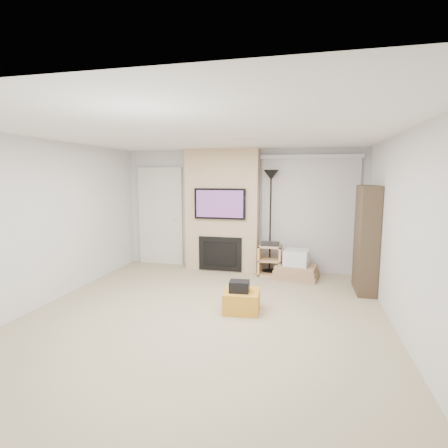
% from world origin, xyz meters
% --- Properties ---
extents(floor, '(5.00, 5.50, 0.00)m').
position_xyz_m(floor, '(0.00, 0.00, 0.00)').
color(floor, tan).
rests_on(floor, ground).
extents(ceiling, '(5.00, 5.50, 0.00)m').
position_xyz_m(ceiling, '(0.00, 0.00, 2.50)').
color(ceiling, white).
rests_on(ceiling, wall_back).
extents(wall_back, '(5.00, 0.00, 2.50)m').
position_xyz_m(wall_back, '(0.00, 2.75, 1.25)').
color(wall_back, silver).
rests_on(wall_back, ground).
extents(wall_front, '(5.00, 0.00, 2.50)m').
position_xyz_m(wall_front, '(0.00, -2.75, 1.25)').
color(wall_front, silver).
rests_on(wall_front, ground).
extents(wall_left, '(0.00, 5.50, 2.50)m').
position_xyz_m(wall_left, '(-2.50, 0.00, 1.25)').
color(wall_left, silver).
rests_on(wall_left, ground).
extents(wall_right, '(0.00, 5.50, 2.50)m').
position_xyz_m(wall_right, '(2.50, 0.00, 1.25)').
color(wall_right, silver).
rests_on(wall_right, ground).
extents(hvac_vent, '(0.35, 0.18, 0.01)m').
position_xyz_m(hvac_vent, '(0.40, 0.80, 2.50)').
color(hvac_vent, silver).
rests_on(hvac_vent, ceiling).
extents(ottoman, '(0.53, 0.53, 0.30)m').
position_xyz_m(ottoman, '(0.47, 0.34, 0.15)').
color(ottoman, gold).
rests_on(ottoman, floor).
extents(black_bag, '(0.29, 0.24, 0.16)m').
position_xyz_m(black_bag, '(0.44, 0.30, 0.38)').
color(black_bag, black).
rests_on(black_bag, ottoman).
extents(fireplace_wall, '(1.50, 0.47, 2.50)m').
position_xyz_m(fireplace_wall, '(-0.35, 2.54, 1.24)').
color(fireplace_wall, '#D0AD83').
rests_on(fireplace_wall, floor).
extents(entry_door, '(1.02, 0.11, 2.14)m').
position_xyz_m(entry_door, '(-1.80, 2.71, 1.05)').
color(entry_door, silver).
rests_on(entry_door, floor).
extents(vertical_blinds, '(1.98, 0.10, 2.37)m').
position_xyz_m(vertical_blinds, '(1.40, 2.70, 1.27)').
color(vertical_blinds, silver).
rests_on(vertical_blinds, floor).
extents(floor_lamp, '(0.31, 0.31, 2.07)m').
position_xyz_m(floor_lamp, '(0.65, 2.50, 1.63)').
color(floor_lamp, black).
rests_on(floor_lamp, floor).
extents(av_stand, '(0.45, 0.38, 0.66)m').
position_xyz_m(av_stand, '(0.67, 2.32, 0.35)').
color(av_stand, '#E3B278').
rests_on(av_stand, floor).
extents(box_stack, '(0.91, 0.75, 0.55)m').
position_xyz_m(box_stack, '(1.19, 2.23, 0.21)').
color(box_stack, tan).
rests_on(box_stack, floor).
extents(bookshelf, '(0.30, 0.80, 1.80)m').
position_xyz_m(bookshelf, '(2.34, 1.69, 0.90)').
color(bookshelf, '#3A2C1F').
rests_on(bookshelf, floor).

